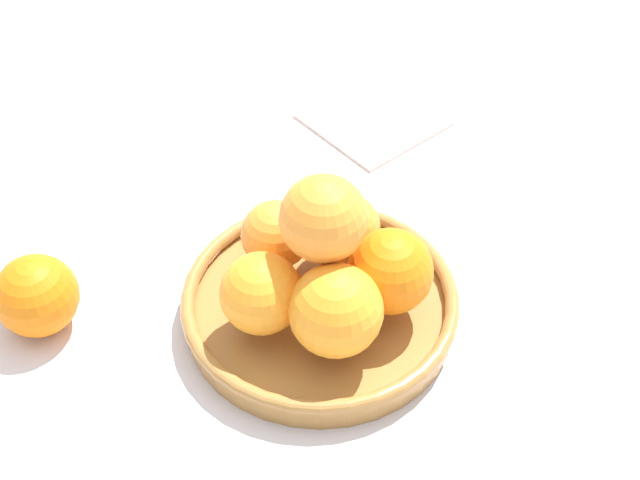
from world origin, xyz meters
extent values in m
plane|color=silver|center=(0.00, 0.00, 0.00)|extent=(4.00, 4.00, 0.00)
cylinder|color=#A57238|center=(0.00, 0.00, 0.01)|extent=(0.25, 0.25, 0.02)
torus|color=#A57238|center=(0.00, 0.00, 0.03)|extent=(0.26, 0.26, 0.01)
sphere|color=orange|center=(0.00, 0.06, 0.07)|extent=(0.07, 0.07, 0.07)
sphere|color=orange|center=(-0.05, 0.02, 0.07)|extent=(0.08, 0.08, 0.08)
sphere|color=orange|center=(-0.04, -0.05, 0.07)|extent=(0.08, 0.08, 0.08)
sphere|color=orange|center=(0.03, -0.05, 0.07)|extent=(0.07, 0.07, 0.07)
sphere|color=orange|center=(0.06, 0.01, 0.07)|extent=(0.07, 0.07, 0.07)
sphere|color=orange|center=(-0.01, 0.00, 0.13)|extent=(0.08, 0.08, 0.08)
sphere|color=orange|center=(0.14, 0.22, 0.04)|extent=(0.08, 0.08, 0.08)
cube|color=beige|center=(0.22, -0.22, 0.00)|extent=(0.15, 0.15, 0.01)
camera|label=1|loc=(-0.46, 0.31, 0.64)|focal=50.00mm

